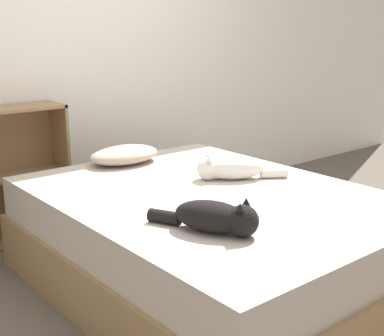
{
  "coord_description": "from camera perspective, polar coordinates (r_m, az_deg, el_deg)",
  "views": [
    {
      "loc": [
        -1.73,
        -1.96,
        1.35
      ],
      "look_at": [
        0.0,
        0.15,
        0.63
      ],
      "focal_mm": 50.0,
      "sensor_mm": 36.0,
      "label": 1
    }
  ],
  "objects": [
    {
      "name": "cat_dark",
      "position": [
        2.2,
        2.64,
        -5.28
      ],
      "size": [
        0.29,
        0.47,
        0.15
      ],
      "rotation": [
        0.0,
        0.0,
        5.16
      ],
      "color": "black",
      "rests_on": "bed"
    },
    {
      "name": "pillow",
      "position": [
        3.34,
        -7.23,
        1.43
      ],
      "size": [
        0.46,
        0.31,
        0.11
      ],
      "color": "#B29E8E",
      "rests_on": "bed"
    },
    {
      "name": "ground_plane",
      "position": [
        2.94,
        1.87,
        -12.46
      ],
      "size": [
        8.0,
        8.0,
        0.0
      ],
      "primitive_type": "plane",
      "color": "brown"
    },
    {
      "name": "wall_back",
      "position": [
        3.83,
        -12.84,
        12.98
      ],
      "size": [
        8.0,
        0.06,
        2.5
      ],
      "color": "white",
      "rests_on": "ground_plane"
    },
    {
      "name": "cat_light",
      "position": [
        2.97,
        4.09,
        -0.03
      ],
      "size": [
        0.45,
        0.35,
        0.15
      ],
      "rotation": [
        0.0,
        0.0,
        2.55
      ],
      "color": "white",
      "rests_on": "bed"
    },
    {
      "name": "bed",
      "position": [
        2.83,
        1.91,
        -7.79
      ],
      "size": [
        1.49,
        1.97,
        0.53
      ],
      "color": "#99754C",
      "rests_on": "ground_plane"
    }
  ]
}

